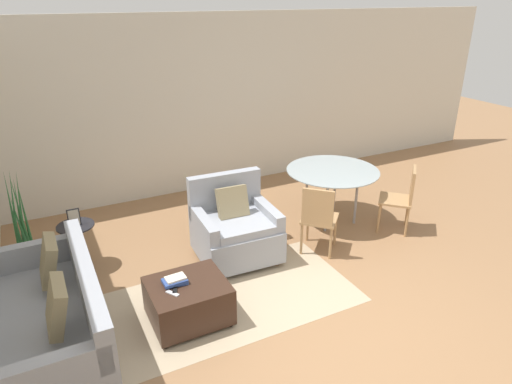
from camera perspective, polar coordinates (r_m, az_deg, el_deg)
The scene contains 15 objects.
ground_plane at distance 4.65m, azimuth 10.50°, elevation -16.86°, with size 20.00×20.00×0.00m, color #936B47.
wall_back at distance 7.27m, azimuth -7.99°, elevation 10.55°, with size 12.00×0.06×2.75m.
area_rug at distance 4.98m, azimuth -3.71°, elevation -13.33°, with size 2.75×1.40×0.01m.
couch at distance 4.52m, azimuth -23.72°, elevation -15.04°, with size 0.85×1.88×0.94m.
armchair at distance 5.52m, azimuth -2.66°, elevation -4.66°, with size 0.96×0.90×0.99m.
ottoman at distance 4.63m, azimuth -8.46°, elevation -13.26°, with size 0.75×0.64×0.43m.
book_stack at distance 4.52m, azimuth -10.07°, elevation -10.85°, with size 0.25×0.18×0.07m.
tv_remote_primary at distance 4.46m, azimuth -10.10°, elevation -11.80°, with size 0.09×0.16×0.01m.
tv_remote_secondary at distance 4.41m, azimuth -10.41°, elevation -12.35°, with size 0.11×0.14×0.01m.
potted_plant at distance 5.75m, azimuth -26.72°, elevation -6.91°, with size 0.35×0.35×1.30m.
side_table at distance 5.69m, azimuth -21.41°, elevation -5.34°, with size 0.42×0.42×0.56m.
picture_frame at distance 5.58m, azimuth -21.81°, elevation -2.98°, with size 0.14×0.07×0.20m.
dining_table at distance 6.37m, azimuth 9.54°, elevation 2.14°, with size 1.27×1.27×0.76m.
dining_chair_near_left at distance 5.58m, azimuth 7.84°, elevation -2.94°, with size 0.59×0.59×0.90m.
dining_chair_near_right at distance 6.39m, azimuth 17.89°, elevation -0.37°, with size 0.59×0.59×0.90m.
Camera 1 is at (-2.30, -2.73, 2.99)m, focal length 32.00 mm.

